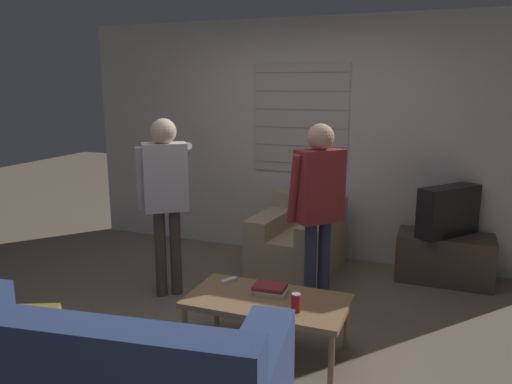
# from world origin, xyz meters

# --- Properties ---
(ground_plane) EXTENTS (16.00, 16.00, 0.00)m
(ground_plane) POSITION_xyz_m (0.00, 0.00, 0.00)
(ground_plane) COLOR #7F705B
(wall_back) EXTENTS (5.20, 0.08, 2.55)m
(wall_back) POSITION_xyz_m (-0.00, 2.03, 1.28)
(wall_back) COLOR silver
(wall_back) RESTS_ON ground_plane
(armchair_beige) EXTENTS (0.86, 0.95, 0.74)m
(armchair_beige) POSITION_xyz_m (0.09, 1.49, 0.31)
(armchair_beige) COLOR tan
(armchair_beige) RESTS_ON ground_plane
(coffee_table) EXTENTS (1.11, 0.59, 0.41)m
(coffee_table) POSITION_xyz_m (0.34, -0.14, 0.37)
(coffee_table) COLOR #9E754C
(coffee_table) RESTS_ON ground_plane
(tv_stand) EXTENTS (0.88, 0.44, 0.46)m
(tv_stand) POSITION_xyz_m (1.49, 1.72, 0.23)
(tv_stand) COLOR #4C3D2D
(tv_stand) RESTS_ON ground_plane
(tv) EXTENTS (0.57, 0.64, 0.47)m
(tv) POSITION_xyz_m (1.49, 1.72, 0.70)
(tv) COLOR black
(tv) RESTS_ON tv_stand
(person_left_standing) EXTENTS (0.48, 0.76, 1.59)m
(person_left_standing) POSITION_xyz_m (-0.83, 0.50, 1.00)
(person_left_standing) COLOR #4C4233
(person_left_standing) RESTS_ON ground_plane
(person_right_standing) EXTENTS (0.49, 0.75, 1.57)m
(person_right_standing) POSITION_xyz_m (0.49, 0.65, 0.99)
(person_right_standing) COLOR #33384C
(person_right_standing) RESTS_ON ground_plane
(book_stack) EXTENTS (0.25, 0.18, 0.06)m
(book_stack) POSITION_xyz_m (0.33, -0.05, 0.44)
(book_stack) COLOR beige
(book_stack) RESTS_ON coffee_table
(soda_can) EXTENTS (0.07, 0.07, 0.13)m
(soda_can) POSITION_xyz_m (0.58, -0.26, 0.47)
(soda_can) COLOR red
(soda_can) RESTS_ON coffee_table
(spare_remote) EXTENTS (0.10, 0.13, 0.02)m
(spare_remote) POSITION_xyz_m (-0.03, 0.04, 0.42)
(spare_remote) COLOR white
(spare_remote) RESTS_ON coffee_table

